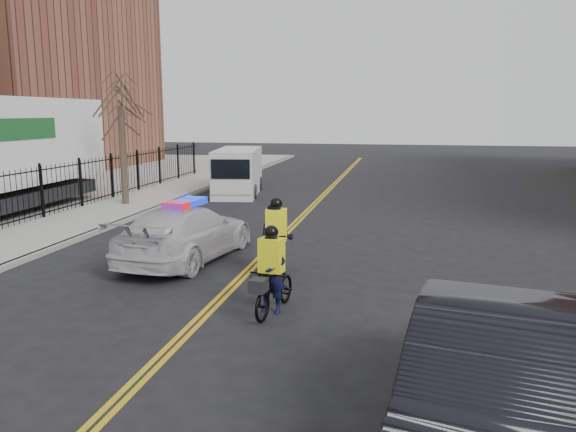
# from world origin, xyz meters

# --- Properties ---
(ground) EXTENTS (120.00, 120.00, 0.00)m
(ground) POSITION_xyz_m (0.00, 0.00, 0.00)
(ground) COLOR black
(ground) RESTS_ON ground
(center_line_left) EXTENTS (0.10, 60.00, 0.01)m
(center_line_left) POSITION_xyz_m (-0.08, 8.00, 0.01)
(center_line_left) COLOR gold
(center_line_left) RESTS_ON ground
(center_line_right) EXTENTS (0.10, 60.00, 0.01)m
(center_line_right) POSITION_xyz_m (0.08, 8.00, 0.01)
(center_line_right) COLOR gold
(center_line_right) RESTS_ON ground
(sidewalk) EXTENTS (3.00, 60.00, 0.15)m
(sidewalk) POSITION_xyz_m (-7.50, 8.00, 0.07)
(sidewalk) COLOR #999791
(sidewalk) RESTS_ON ground
(curb) EXTENTS (0.20, 60.00, 0.15)m
(curb) POSITION_xyz_m (-6.00, 8.00, 0.07)
(curb) COLOR #999791
(curb) RESTS_ON ground
(iron_fence) EXTENTS (0.12, 28.00, 2.00)m
(iron_fence) POSITION_xyz_m (-9.00, 8.00, 1.00)
(iron_fence) COLOR black
(iron_fence) RESTS_ON ground
(warehouse_far) EXTENTS (14.00, 18.00, 14.00)m
(warehouse_far) POSITION_xyz_m (-23.00, 24.00, 7.00)
(warehouse_far) COLOR brown
(warehouse_far) RESTS_ON ground
(street_tree) EXTENTS (3.20, 3.20, 4.80)m
(street_tree) POSITION_xyz_m (-7.60, 10.00, 3.53)
(street_tree) COLOR #392A22
(street_tree) RESTS_ON sidewalk
(police_cruiser) EXTENTS (2.61, 5.22, 1.62)m
(police_cruiser) POSITION_xyz_m (-1.89, 2.45, 0.73)
(police_cruiser) COLOR silver
(police_cruiser) RESTS_ON ground
(dark_sedan) EXTENTS (2.78, 5.66, 1.78)m
(dark_sedan) POSITION_xyz_m (4.77, -5.32, 0.89)
(dark_sedan) COLOR black
(dark_sedan) RESTS_ON ground
(cargo_van) EXTENTS (2.70, 5.40, 2.16)m
(cargo_van) POSITION_xyz_m (-4.08, 14.48, 1.06)
(cargo_van) COLOR silver
(cargo_van) RESTS_ON ground
(cyclist_near) EXTENTS (0.90, 1.85, 1.74)m
(cyclist_near) POSITION_xyz_m (1.24, -0.98, 0.61)
(cyclist_near) COLOR black
(cyclist_near) RESTS_ON ground
(cyclist_far) EXTENTS (0.94, 1.94, 1.90)m
(cyclist_far) POSITION_xyz_m (0.77, 1.51, 0.75)
(cyclist_far) COLOR black
(cyclist_far) RESTS_ON ground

